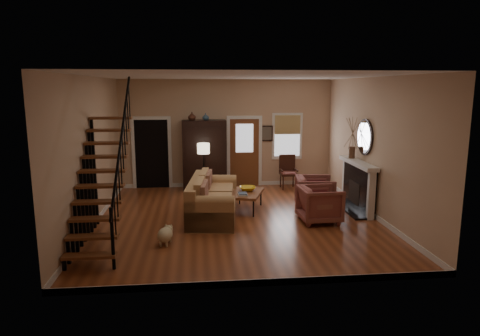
{
  "coord_description": "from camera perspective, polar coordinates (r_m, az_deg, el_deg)",
  "views": [
    {
      "loc": [
        -0.92,
        -9.64,
        3.05
      ],
      "look_at": [
        0.1,
        0.4,
        1.15
      ],
      "focal_mm": 32.0,
      "sensor_mm": 36.0,
      "label": 1
    }
  ],
  "objects": [
    {
      "name": "staircase",
      "position": [
        8.67,
        -18.1,
        0.49
      ],
      "size": [
        0.94,
        2.8,
        3.2
      ],
      "primitive_type": null,
      "color": "brown",
      "rests_on": "ground"
    },
    {
      "name": "floor_lamp",
      "position": [
        12.13,
        -4.86,
        -0.26
      ],
      "size": [
        0.42,
        0.42,
        1.52
      ],
      "primitive_type": null,
      "rotation": [
        0.0,
        0.0,
        -0.25
      ],
      "color": "black",
      "rests_on": "ground"
    },
    {
      "name": "armoire",
      "position": [
        12.95,
        -4.76,
        1.74
      ],
      "size": [
        1.3,
        0.6,
        2.1
      ],
      "primitive_type": null,
      "color": "black",
      "rests_on": "ground"
    },
    {
      "name": "dog",
      "position": [
        8.65,
        -9.96,
        -8.92
      ],
      "size": [
        0.39,
        0.54,
        0.35
      ],
      "primitive_type": null,
      "rotation": [
        0.0,
        0.0,
        -0.24
      ],
      "color": "beige",
      "rests_on": "ground"
    },
    {
      "name": "armchair_right",
      "position": [
        10.97,
        9.97,
        -3.33
      ],
      "size": [
        1.06,
        1.03,
        0.85
      ],
      "primitive_type": "imported",
      "rotation": [
        0.0,
        0.0,
        1.43
      ],
      "color": "maroon",
      "rests_on": "ground"
    },
    {
      "name": "fireplace",
      "position": [
        11.16,
        15.61,
        -1.69
      ],
      "size": [
        0.33,
        1.95,
        2.3
      ],
      "color": "black",
      "rests_on": "ground"
    },
    {
      "name": "vase_b",
      "position": [
        12.72,
        -4.61,
        6.82
      ],
      "size": [
        0.2,
        0.2,
        0.21
      ],
      "primitive_type": "imported",
      "color": "#334C60",
      "rests_on": "armoire"
    },
    {
      "name": "bowl",
      "position": [
        10.88,
        1.0,
        -2.76
      ],
      "size": [
        0.42,
        0.42,
        0.1
      ],
      "primitive_type": "imported",
      "color": "gold",
      "rests_on": "coffee_table"
    },
    {
      "name": "sofa",
      "position": [
        10.22,
        -3.6,
        -4.06
      ],
      "size": [
        1.33,
        2.56,
        0.92
      ],
      "primitive_type": null,
      "rotation": [
        0.0,
        0.0,
        -0.11
      ],
      "color": "tan",
      "rests_on": "ground"
    },
    {
      "name": "room",
      "position": [
        11.52,
        -3.24,
        2.94
      ],
      "size": [
        7.0,
        7.33,
        3.3
      ],
      "color": "brown",
      "rests_on": "ground"
    },
    {
      "name": "side_chair",
      "position": [
        13.14,
        6.48,
        -0.55
      ],
      "size": [
        0.54,
        0.54,
        1.02
      ],
      "primitive_type": null,
      "color": "#3A1C12",
      "rests_on": "ground"
    },
    {
      "name": "coffee_table",
      "position": [
        10.81,
        0.82,
        -4.44
      ],
      "size": [
        1.07,
        1.39,
        0.47
      ],
      "primitive_type": null,
      "rotation": [
        0.0,
        0.0,
        -0.32
      ],
      "color": "brown",
      "rests_on": "ground"
    },
    {
      "name": "armchair_left",
      "position": [
        10.01,
        10.59,
        -4.78
      ],
      "size": [
        0.95,
        0.92,
        0.83
      ],
      "primitive_type": "imported",
      "rotation": [
        0.0,
        0.0,
        1.61
      ],
      "color": "maroon",
      "rests_on": "ground"
    },
    {
      "name": "vase_a",
      "position": [
        12.72,
        -6.42,
        6.87
      ],
      "size": [
        0.24,
        0.24,
        0.25
      ],
      "primitive_type": "imported",
      "color": "#4C2619",
      "rests_on": "armoire"
    },
    {
      "name": "books",
      "position": [
        10.44,
        0.36,
        -3.48
      ],
      "size": [
        0.23,
        0.31,
        0.06
      ],
      "primitive_type": null,
      "color": "beige",
      "rests_on": "coffee_table"
    }
  ]
}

